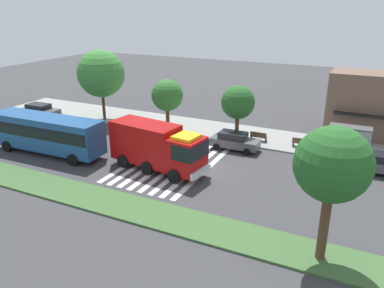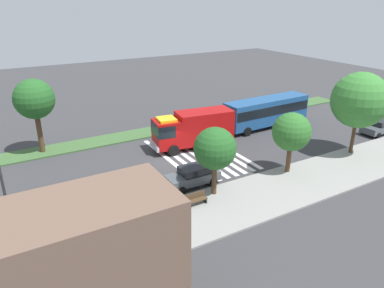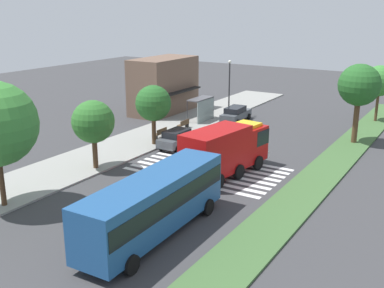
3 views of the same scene
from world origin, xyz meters
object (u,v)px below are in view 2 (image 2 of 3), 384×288
transit_bus (266,110)px  bench_near_shelter (145,214)px  sidewalk_tree_center (215,149)px  parked_car_mid (193,176)px  parked_car_east (42,215)px  bench_west_of_shelter (196,199)px  fire_truck (192,128)px  sidewalk_tree_far_west (360,100)px  median_tree_far_west (34,100)px  sidewalk_tree_west (292,132)px  parked_car_west (380,126)px  bus_stop_shelter (83,215)px  street_lamp (5,195)px

transit_bus → bench_near_shelter: transit_bus is taller
sidewalk_tree_center → parked_car_mid: bearing=-75.5°
parked_car_east → sidewalk_tree_center: 12.70m
bench_west_of_shelter → transit_bus: bearing=-145.6°
fire_truck → sidewalk_tree_far_west: bearing=152.0°
transit_bus → median_tree_far_west: (24.12, -5.04, 3.36)m
parked_car_mid → sidewalk_tree_far_west: (-16.56, 2.20, 4.54)m
transit_bus → sidewalk_tree_center: 17.54m
fire_truck → sidewalk_tree_center: bearing=77.9°
parked_car_mid → parked_car_east: parked_car_east is taller
sidewalk_tree_center → median_tree_far_west: median_tree_far_west is taller
sidewalk_tree_west → parked_car_mid: bearing=-15.0°
parked_car_west → parked_car_east: size_ratio=0.96×
sidewalk_tree_west → median_tree_far_west: 23.51m
sidewalk_tree_far_west → sidewalk_tree_west: bearing=0.0°
bench_near_shelter → sidewalk_tree_center: 6.93m
parked_car_west → parked_car_east: 35.83m
bus_stop_shelter → sidewalk_tree_west: size_ratio=0.66×
bench_west_of_shelter → bus_stop_shelter: bearing=0.3°
transit_bus → bench_near_shelter: bearing=-152.6°
sidewalk_tree_far_west → median_tree_far_west: 30.24m
parked_car_east → street_lamp: size_ratio=0.78×
parked_car_east → sidewalk_tree_center: size_ratio=0.91×
parked_car_west → transit_bus: 12.66m
street_lamp → sidewalk_tree_far_west: 29.98m
fire_truck → parked_car_west: size_ratio=1.81×
fire_truck → transit_bus: size_ratio=0.78×
parked_car_east → sidewalk_tree_center: sidewalk_tree_center is taller
sidewalk_tree_west → sidewalk_tree_center: bearing=0.0°
bus_stop_shelter → bench_west_of_shelter: bus_stop_shelter is taller
parked_car_west → bus_stop_shelter: (33.76, 2.94, 1.06)m
parked_car_mid → bench_near_shelter: size_ratio=2.75×
street_lamp → sidewalk_tree_far_west: sidewalk_tree_far_west is taller
bus_stop_shelter → sidewalk_tree_center: bearing=-175.8°
sidewalk_tree_far_west → bench_near_shelter: bearing=1.8°
bus_stop_shelter → median_tree_far_west: 16.47m
parked_car_east → sidewalk_tree_far_west: sidewalk_tree_far_west is taller
street_lamp → sidewalk_tree_west: (-21.61, 0.40, -0.05)m
sidewalk_tree_west → sidewalk_tree_center: (7.66, 0.00, 0.10)m
transit_bus → sidewalk_tree_far_west: (-1.93, 10.32, 3.36)m
sidewalk_tree_west → bus_stop_shelter: bearing=2.4°
parked_car_mid → parked_car_west: bearing=-179.8°
parked_car_mid → median_tree_far_west: size_ratio=0.61×
bus_stop_shelter → bench_west_of_shelter: 8.16m
bench_west_of_shelter → sidewalk_tree_far_west: bearing=-177.8°
parked_car_west → sidewalk_tree_far_west: size_ratio=0.60×
parked_car_east → sidewalk_tree_west: size_ratio=0.92×
transit_bus → bench_west_of_shelter: size_ratio=6.82×
sidewalk_tree_center → sidewalk_tree_far_west: bearing=-180.0°
fire_truck → bench_west_of_shelter: fire_truck is taller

